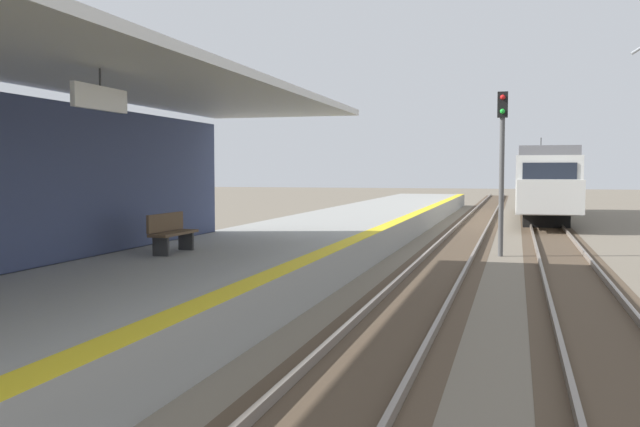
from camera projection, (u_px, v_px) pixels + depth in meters
station_platform at (242, 264)px, 17.16m from camera, size 5.00×80.00×0.91m
track_pair_nearest_platform at (442, 266)px, 19.86m from camera, size 2.34×120.00×0.16m
track_pair_middle at (569, 271)px, 18.95m from camera, size 2.34×120.00×0.16m
approaching_train at (543, 180)px, 39.82m from camera, size 2.93×19.60×4.76m
rail_signal_post at (502, 156)px, 22.31m from camera, size 0.32×0.34×5.20m
platform_bench at (171, 232)px, 15.67m from camera, size 0.45×1.60×0.88m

